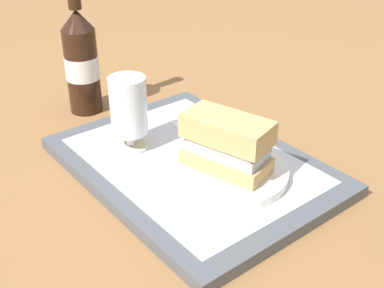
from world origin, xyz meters
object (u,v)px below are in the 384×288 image
sandwich (225,142)px  beer_glass (129,110)px  plate (225,172)px  beer_bottle (81,61)px

sandwich → beer_glass: (0.16, 0.07, 0.01)m
plate → beer_glass: size_ratio=1.52×
sandwich → beer_glass: size_ratio=1.14×
plate → sandwich: 0.05m
sandwich → beer_glass: 0.17m
beer_glass → plate: bearing=-157.5°
beer_bottle → beer_glass: bearing=172.0°
plate → beer_glass: (0.16, 0.07, 0.06)m
sandwich → beer_bottle: (0.37, 0.04, 0.03)m
plate → beer_glass: beer_glass is taller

